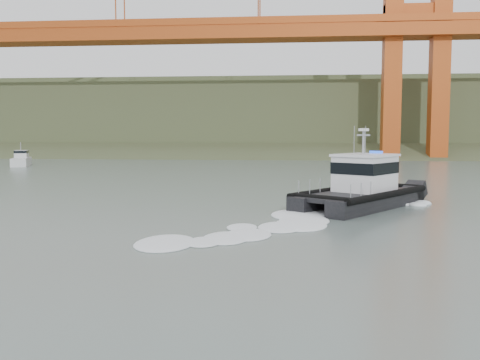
# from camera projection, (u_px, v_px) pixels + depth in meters

# --- Properties ---
(ground) EXTENTS (400.00, 400.00, 0.00)m
(ground) POSITION_uv_depth(u_px,v_px,m) (268.00, 255.00, 21.00)
(ground) COLOR #576761
(ground) RESTS_ON ground
(headlands) EXTENTS (500.00, 105.36, 27.12)m
(headlands) POSITION_uv_depth(u_px,v_px,m) (289.00, 124.00, 144.78)
(headlands) COLOR #314024
(headlands) RESTS_ON ground
(patrol_boat) EXTENTS (9.47, 11.01, 5.22)m
(patrol_boat) POSITION_uv_depth(u_px,v_px,m) (362.00, 187.00, 34.30)
(patrol_boat) COLOR black
(patrol_boat) RESTS_ON ground
(motorboat) EXTENTS (4.14, 6.63, 3.46)m
(motorboat) POSITION_uv_depth(u_px,v_px,m) (21.00, 160.00, 76.63)
(motorboat) COLOR silver
(motorboat) RESTS_ON ground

